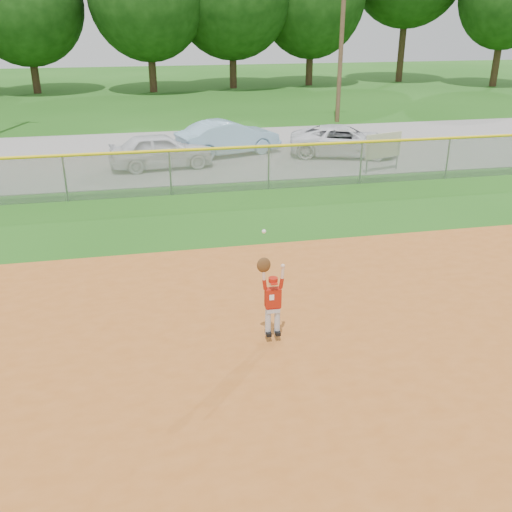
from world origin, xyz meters
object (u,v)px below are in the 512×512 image
(car_blue, at_px, (228,138))
(ballplayer, at_px, (272,297))
(car_white_b, at_px, (344,141))
(car_white_a, at_px, (161,150))
(sponsor_sign, at_px, (383,146))

(car_blue, bearing_deg, ballplayer, 156.34)
(car_blue, distance_m, car_white_b, 4.88)
(ballplayer, bearing_deg, car_blue, 83.82)
(car_blue, height_order, ballplayer, ballplayer)
(car_white_a, height_order, sponsor_sign, sponsor_sign)
(car_white_a, distance_m, car_white_b, 7.67)
(ballplayer, bearing_deg, car_white_b, 65.25)
(car_blue, xyz_separation_m, sponsor_sign, (5.29, -3.91, 0.23))
(sponsor_sign, bearing_deg, car_white_a, 164.55)
(sponsor_sign, bearing_deg, car_blue, 143.51)
(car_white_b, height_order, ballplayer, ballplayer)
(car_white_a, relative_size, ballplayer, 1.92)
(car_white_a, bearing_deg, car_blue, -66.59)
(car_white_a, distance_m, car_blue, 3.34)
(car_white_a, xyz_separation_m, sponsor_sign, (8.20, -2.27, 0.27))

